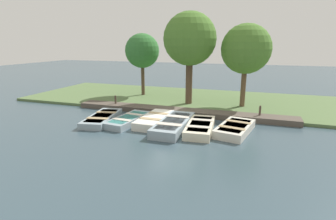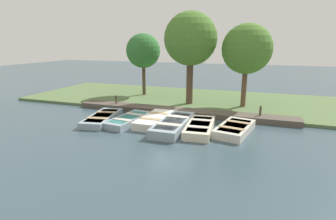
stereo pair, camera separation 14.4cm
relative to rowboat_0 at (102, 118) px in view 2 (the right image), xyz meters
The scene contains 14 objects.
ground_plane 3.74m from the rowboat_0, 112.89° to the left, with size 80.00×80.00×0.00m, color #384C56.
shore_bank 7.31m from the rowboat_0, 151.94° to the left, with size 8.00×24.00×0.16m.
dock_walkway 4.35m from the rowboat_0, 127.83° to the left, with size 1.04×12.71×0.30m.
rowboat_0 is the anchor object (origin of this frame).
rowboat_1 1.45m from the rowboat_0, 97.26° to the left, with size 3.03×1.44×0.34m.
rowboat_2 2.79m from the rowboat_0, 100.90° to the left, with size 2.96×1.19×0.41m.
rowboat_3 3.91m from the rowboat_0, 90.35° to the left, with size 3.57×1.28×0.44m.
rowboat_4 5.18m from the rowboat_0, 90.99° to the left, with size 3.01×1.38×0.40m.
rowboat_5 6.73m from the rowboat_0, 93.38° to the left, with size 2.86×1.74×0.39m.
mooring_post_near 2.87m from the rowboat_0, 164.52° to the right, with size 0.11×0.11×0.82m.
mooring_post_far 8.25m from the rowboat_0, 109.50° to the left, with size 0.11×0.11×0.82m.
park_tree_far_left 7.38m from the rowboat_0, behind, with size 2.49×2.49×4.67m.
park_tree_left 7.16m from the rowboat_0, 145.00° to the left, with size 3.28×3.28×5.86m.
park_tree_center 9.17m from the rowboat_0, 127.47° to the left, with size 2.94×2.94×5.11m.
Camera 2 is at (12.72, 4.18, 3.97)m, focal length 28.00 mm.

